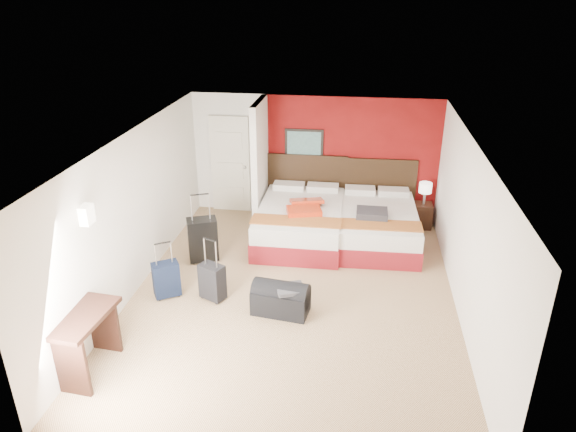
% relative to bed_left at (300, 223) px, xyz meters
% --- Properties ---
extents(ground, '(6.50, 6.50, 0.00)m').
position_rel_bed_left_xyz_m(ground, '(0.12, -1.98, -0.34)').
color(ground, tan).
rests_on(ground, ground).
extents(room_walls, '(5.02, 6.52, 2.50)m').
position_rel_bed_left_xyz_m(room_walls, '(-1.28, -0.57, 0.92)').
color(room_walls, white).
rests_on(room_walls, ground).
extents(red_accent_panel, '(3.50, 0.04, 2.50)m').
position_rel_bed_left_xyz_m(red_accent_panel, '(0.87, 1.25, 0.91)').
color(red_accent_panel, maroon).
rests_on(red_accent_panel, ground).
extents(partition_wall, '(0.12, 1.20, 2.50)m').
position_rel_bed_left_xyz_m(partition_wall, '(-0.88, 0.63, 0.91)').
color(partition_wall, silver).
rests_on(partition_wall, ground).
extents(entry_door, '(0.82, 0.06, 2.05)m').
position_rel_bed_left_xyz_m(entry_door, '(-1.63, 1.22, 0.69)').
color(entry_door, silver).
rests_on(entry_door, ground).
extents(bed_left, '(1.57, 2.24, 0.67)m').
position_rel_bed_left_xyz_m(bed_left, '(0.00, 0.00, 0.00)').
color(bed_left, white).
rests_on(bed_left, ground).
extents(bed_right, '(1.56, 2.19, 0.64)m').
position_rel_bed_left_xyz_m(bed_right, '(1.42, 0.07, -0.01)').
color(bed_right, white).
rests_on(bed_right, ground).
extents(red_suitcase_open, '(0.81, 0.97, 0.11)m').
position_rel_bed_left_xyz_m(red_suitcase_open, '(0.10, -0.10, 0.39)').
color(red_suitcase_open, red).
rests_on(red_suitcase_open, bed_left).
extents(jacket_bundle, '(0.56, 0.44, 0.13)m').
position_rel_bed_left_xyz_m(jacket_bundle, '(1.32, -0.23, 0.37)').
color(jacket_bundle, '#323236').
rests_on(jacket_bundle, bed_right).
extents(nightstand, '(0.36, 0.36, 0.50)m').
position_rel_bed_left_xyz_m(nightstand, '(2.35, 0.88, -0.09)').
color(nightstand, black).
rests_on(nightstand, ground).
extents(table_lamp, '(0.25, 0.25, 0.44)m').
position_rel_bed_left_xyz_m(table_lamp, '(2.35, 0.88, 0.38)').
color(table_lamp, white).
rests_on(table_lamp, nightstand).
extents(suitcase_black, '(0.59, 0.48, 0.76)m').
position_rel_bed_left_xyz_m(suitcase_black, '(-1.59, -1.07, 0.04)').
color(suitcase_black, black).
rests_on(suitcase_black, ground).
extents(suitcase_charcoal, '(0.44, 0.38, 0.56)m').
position_rel_bed_left_xyz_m(suitcase_charcoal, '(-1.10, -2.27, -0.06)').
color(suitcase_charcoal, black).
rests_on(suitcase_charcoal, ground).
extents(suitcase_navy, '(0.47, 0.42, 0.55)m').
position_rel_bed_left_xyz_m(suitcase_navy, '(-1.83, -2.29, -0.06)').
color(suitcase_navy, black).
rests_on(suitcase_navy, ground).
extents(duffel_bag, '(0.88, 0.55, 0.42)m').
position_rel_bed_left_xyz_m(duffel_bag, '(0.00, -2.47, -0.13)').
color(duffel_bag, black).
rests_on(duffel_bag, ground).
extents(jacket_draped, '(0.50, 0.46, 0.05)m').
position_rel_bed_left_xyz_m(jacket_draped, '(0.15, -2.52, 0.11)').
color(jacket_draped, '#3B3B41').
rests_on(jacket_draped, duffel_bag).
extents(desk, '(0.58, 1.03, 0.83)m').
position_rel_bed_left_xyz_m(desk, '(-2.18, -4.08, 0.08)').
color(desk, black).
rests_on(desk, ground).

